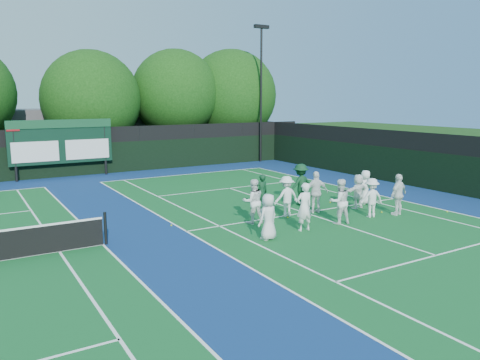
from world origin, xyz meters
TOP-DOWN VIEW (x-y plane):
  - ground at (0.00, 0.00)m, footprint 120.00×120.00m
  - court_apron at (-6.00, 1.00)m, footprint 34.00×32.00m
  - near_court at (0.00, 1.00)m, footprint 11.05×23.85m
  - back_fence at (-6.00, 16.00)m, footprint 34.00×0.08m
  - divider_fence_right at (9.00, 1.00)m, footprint 0.08×32.00m
  - scoreboard at (-7.01, 15.59)m, footprint 6.00×0.21m
  - clubhouse at (-2.00, 24.00)m, footprint 18.00×6.00m
  - light_pole_right at (7.50, 15.70)m, footprint 1.20×0.30m
  - tree_c at (-3.99, 19.58)m, footprint 6.79×6.79m
  - tree_d at (2.34, 19.58)m, footprint 6.62×6.62m
  - tree_e at (7.26, 19.58)m, footprint 7.35×7.35m
  - tennis_ball_0 at (-1.15, 0.66)m, footprint 0.07×0.07m
  - tennis_ball_1 at (1.98, 3.87)m, footprint 0.07×0.07m
  - tennis_ball_2 at (5.25, -2.07)m, footprint 0.07×0.07m
  - tennis_ball_3 at (-5.67, 1.97)m, footprint 0.07×0.07m
  - tennis_ball_4 at (2.22, 1.89)m, footprint 0.07×0.07m
  - tennis_ball_5 at (2.78, -0.69)m, footprint 0.07×0.07m
  - player_front_0 at (-3.49, -1.33)m, footprint 0.88×0.68m
  - player_front_1 at (-1.75, -1.10)m, footprint 0.68×0.47m
  - player_front_2 at (0.05, -1.03)m, footprint 0.98×0.83m
  - player_front_3 at (1.86, -0.94)m, footprint 1.14×0.80m
  - player_front_4 at (3.08, -1.27)m, footprint 1.07×0.59m
  - player_back_0 at (-2.76, 0.75)m, footprint 0.98×0.84m
  - player_back_1 at (-1.04, 0.93)m, footprint 1.12×0.69m
  - player_back_2 at (0.41, 0.78)m, footprint 1.13×0.72m
  - player_back_3 at (2.54, 0.49)m, footprint 1.45×0.60m
  - player_back_4 at (3.46, 0.94)m, footprint 0.88×0.71m
  - coach_left at (-1.32, 2.33)m, footprint 0.59×0.40m
  - coach_right at (0.81, 2.34)m, footprint 1.28×0.81m

SIDE VIEW (x-z plane):
  - ground at x=0.00m, z-range 0.00..0.00m
  - court_apron at x=-6.00m, z-range 0.00..0.01m
  - near_court at x=0.00m, z-range 0.01..0.01m
  - tennis_ball_0 at x=-1.15m, z-range 0.00..0.07m
  - tennis_ball_1 at x=1.98m, z-range 0.00..0.07m
  - tennis_ball_2 at x=5.25m, z-range 0.00..0.07m
  - tennis_ball_3 at x=-5.67m, z-range 0.00..0.07m
  - tennis_ball_4 at x=2.22m, z-range 0.00..0.07m
  - tennis_ball_5 at x=2.78m, z-range 0.00..0.07m
  - player_back_3 at x=2.54m, z-range 0.00..1.52m
  - player_back_4 at x=3.46m, z-range 0.00..1.56m
  - coach_left at x=-1.32m, z-range 0.00..1.59m
  - player_front_0 at x=-3.49m, z-range 0.00..1.60m
  - player_front_3 at x=1.86m, z-range 0.00..1.61m
  - player_back_1 at x=-1.04m, z-range 0.00..1.68m
  - player_back_0 at x=-2.76m, z-range 0.00..1.74m
  - player_front_4 at x=3.08m, z-range 0.00..1.74m
  - player_front_2 at x=0.05m, z-range 0.00..1.75m
  - player_back_2 at x=0.41m, z-range 0.00..1.78m
  - player_front_1 at x=-1.75m, z-range 0.00..1.79m
  - coach_right at x=0.81m, z-range 0.00..1.88m
  - back_fence at x=-6.00m, z-range -0.14..2.86m
  - divider_fence_right at x=9.00m, z-range -0.14..2.86m
  - clubhouse at x=-2.00m, z-range 0.00..4.00m
  - scoreboard at x=-7.01m, z-range 0.42..3.97m
  - tree_c at x=-3.99m, z-range 0.49..8.62m
  - tree_e at x=7.26m, z-range 0.50..9.23m
  - tree_d at x=2.34m, z-range 0.77..9.27m
  - light_pole_right at x=7.50m, z-range 1.24..11.36m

